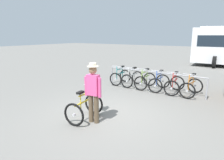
{
  "coord_description": "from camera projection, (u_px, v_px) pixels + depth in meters",
  "views": [
    {
      "loc": [
        3.45,
        -4.95,
        2.48
      ],
      "look_at": [
        -0.17,
        0.47,
        1.0
      ],
      "focal_mm": 32.31,
      "sensor_mm": 36.0,
      "label": 1
    }
  ],
  "objects": [
    {
      "name": "racked_bike_lime",
      "position": [
        145.0,
        80.0,
        9.46
      ],
      "size": [
        0.67,
        1.11,
        0.97
      ],
      "color": "black",
      "rests_on": "ground"
    },
    {
      "name": "racked_bike_white",
      "position": [
        132.0,
        79.0,
        9.86
      ],
      "size": [
        0.71,
        1.13,
        0.97
      ],
      "color": "black",
      "rests_on": "ground"
    },
    {
      "name": "ground_plane",
      "position": [
        108.0,
        114.0,
        6.43
      ],
      "size": [
        80.0,
        80.0,
        0.0
      ],
      "primitive_type": "plane",
      "color": "slate"
    },
    {
      "name": "featured_bicycle",
      "position": [
        87.0,
        103.0,
        6.03
      ],
      "size": [
        0.78,
        1.24,
        1.09
      ],
      "color": "black",
      "rests_on": "ground"
    },
    {
      "name": "racked_bike_red",
      "position": [
        175.0,
        85.0,
        8.64
      ],
      "size": [
        0.73,
        1.13,
        0.97
      ],
      "color": "black",
      "rests_on": "ground"
    },
    {
      "name": "racked_bike_blue",
      "position": [
        159.0,
        83.0,
        9.05
      ],
      "size": [
        0.69,
        1.11,
        0.97
      ],
      "color": "black",
      "rests_on": "ground"
    },
    {
      "name": "bike_rack_rail",
      "position": [
        153.0,
        75.0,
        8.98
      ],
      "size": [
        4.6,
        0.28,
        0.88
      ],
      "color": "#99999E",
      "rests_on": "ground"
    },
    {
      "name": "person_with_featured_bike",
      "position": [
        93.0,
        91.0,
        5.62
      ],
      "size": [
        0.53,
        0.32,
        1.72
      ],
      "color": "brown",
      "rests_on": "ground"
    },
    {
      "name": "racked_bike_orange",
      "position": [
        191.0,
        87.0,
        8.24
      ],
      "size": [
        0.75,
        1.16,
        0.98
      ],
      "color": "black",
      "rests_on": "ground"
    },
    {
      "name": "racked_bike_teal",
      "position": [
        121.0,
        77.0,
        10.27
      ],
      "size": [
        0.7,
        1.12,
        0.97
      ],
      "color": "black",
      "rests_on": "ground"
    }
  ]
}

